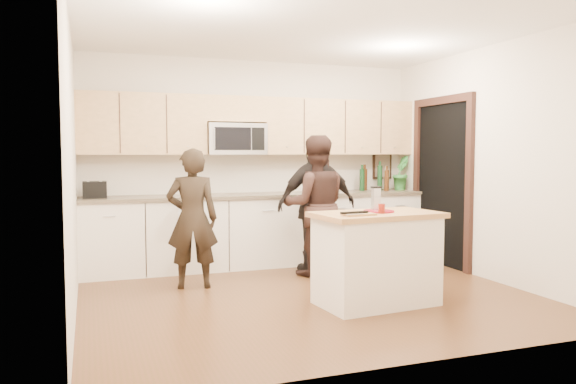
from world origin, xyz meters
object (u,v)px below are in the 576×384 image
object	(u,v)px
toaster	(95,190)
woman_center	(315,206)
island	(376,258)
woman_right	(317,205)
woman_left	(192,219)

from	to	relation	value
toaster	woman_center	distance (m)	2.62
island	woman_center	world-z (taller)	woman_center
woman_center	woman_right	xyz separation A→B (m)	(0.04, 0.05, -0.00)
island	woman_right	bearing A→B (deg)	84.92
woman_right	woman_left	bearing A→B (deg)	9.16
woman_left	woman_center	size ratio (longest dim) A/B	0.90
island	toaster	bearing A→B (deg)	133.59
island	woman_left	bearing A→B (deg)	135.33
toaster	woman_center	bearing A→B (deg)	-17.16
woman_left	toaster	bearing A→B (deg)	-33.50
toaster	woman_right	distance (m)	2.64
toaster	woman_left	world-z (taller)	woman_left
island	toaster	distance (m)	3.42
woman_left	woman_center	xyz separation A→B (m)	(1.51, 0.16, 0.08)
woman_center	woman_left	bearing A→B (deg)	18.18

